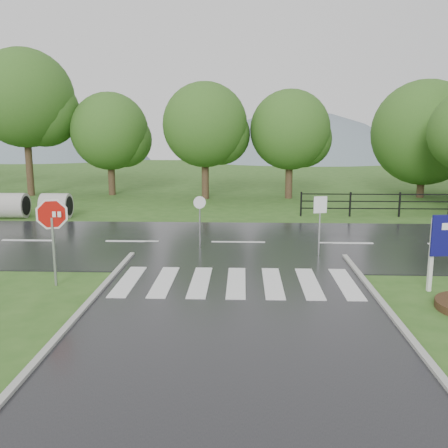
{
  "coord_description": "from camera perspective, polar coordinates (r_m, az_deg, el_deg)",
  "views": [
    {
      "loc": [
        0.17,
        -8.19,
        4.22
      ],
      "look_at": [
        -0.38,
        6.0,
        1.5
      ],
      "focal_mm": 40.0,
      "sensor_mm": 36.0,
      "label": 1
    }
  ],
  "objects": [
    {
      "name": "reg_sign_round",
      "position": [
        17.6,
        -2.79,
        1.05
      ],
      "size": [
        0.43,
        0.15,
        1.89
      ],
      "color": "#939399",
      "rests_on": "ground"
    },
    {
      "name": "main_road",
      "position": [
        18.67,
        1.64,
        -2.22
      ],
      "size": [
        90.0,
        8.0,
        0.04
      ],
      "primitive_type": "cube",
      "color": "black",
      "rests_on": "ground"
    },
    {
      "name": "reg_sign_small",
      "position": [
        16.71,
        10.91,
        1.13
      ],
      "size": [
        0.45,
        0.13,
        2.04
      ],
      "color": "#939399",
      "rests_on": "ground"
    },
    {
      "name": "treeline",
      "position": [
        32.47,
        3.67,
        3.36
      ],
      "size": [
        83.2,
        5.2,
        10.0
      ],
      "color": "#2A561A",
      "rests_on": "ground"
    },
    {
      "name": "fence_west",
      "position": [
        25.59,
        19.44,
        2.37
      ],
      "size": [
        9.58,
        0.08,
        1.2
      ],
      "color": "black",
      "rests_on": "ground"
    },
    {
      "name": "hills",
      "position": [
        75.88,
        4.66,
        -4.28
      ],
      "size": [
        102.0,
        48.0,
        48.0
      ],
      "color": "slate",
      "rests_on": "ground"
    },
    {
      "name": "crosswalk",
      "position": [
        13.83,
        1.42,
        -6.67
      ],
      "size": [
        6.5,
        2.8,
        0.02
      ],
      "color": "silver",
      "rests_on": "ground"
    },
    {
      "name": "stop_sign",
      "position": [
        14.07,
        -19.04,
        0.27
      ],
      "size": [
        1.09,
        0.35,
        2.55
      ],
      "color": "#939399",
      "rests_on": "ground"
    },
    {
      "name": "ground",
      "position": [
        9.21,
        0.95,
        -16.42
      ],
      "size": [
        120.0,
        120.0,
        0.0
      ],
      "primitive_type": "plane",
      "color": "#305A1E",
      "rests_on": "ground"
    }
  ]
}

